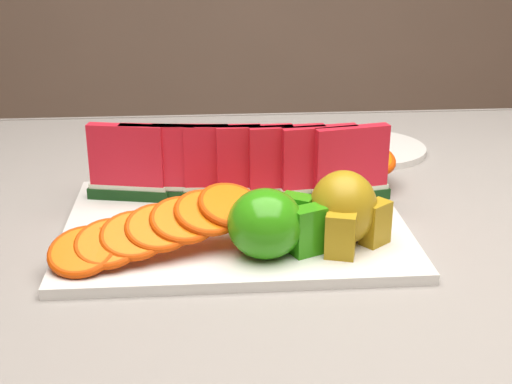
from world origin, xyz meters
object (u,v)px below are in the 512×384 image
(platter, at_px, (236,226))
(side_plate, at_px, (368,149))
(pear_cluster, at_px, (345,210))
(fork, at_px, (177,176))
(apple_cluster, at_px, (272,224))

(platter, xyz_separation_m, side_plate, (0.23, 0.28, -0.00))
(platter, distance_m, side_plate, 0.36)
(pear_cluster, xyz_separation_m, fork, (-0.19, 0.25, -0.05))
(pear_cluster, distance_m, side_plate, 0.37)
(pear_cluster, bearing_deg, side_plate, 72.83)
(side_plate, bearing_deg, pear_cluster, -107.17)
(platter, height_order, side_plate, platter)
(apple_cluster, bearing_deg, side_plate, 62.60)
(pear_cluster, height_order, fork, pear_cluster)
(apple_cluster, xyz_separation_m, fork, (-0.11, 0.27, -0.04))
(apple_cluster, distance_m, pear_cluster, 0.08)
(apple_cluster, distance_m, side_plate, 0.42)
(platter, relative_size, pear_cluster, 4.24)
(side_plate, relative_size, fork, 1.22)
(side_plate, xyz_separation_m, fork, (-0.30, -0.09, -0.00))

